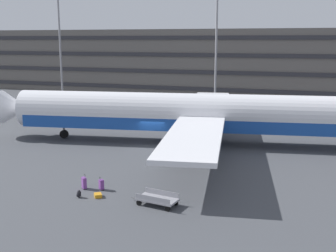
{
  "coord_description": "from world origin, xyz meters",
  "views": [
    {
      "loc": [
        14.24,
        -38.6,
        10.5
      ],
      "look_at": [
        2.9,
        -3.83,
        3.0
      ],
      "focal_mm": 45.3,
      "sensor_mm": 36.0,
      "label": 1
    }
  ],
  "objects_px": {
    "suitcase_orange": "(84,183)",
    "baggage_cart": "(157,199)",
    "suitcase_small": "(101,184)",
    "suitcase_upright": "(98,195)",
    "backpack_scuffed": "(79,194)",
    "airliner": "(198,114)"
  },
  "relations": [
    {
      "from": "suitcase_upright",
      "to": "baggage_cart",
      "type": "xyz_separation_m",
      "value": [
        4.32,
        -0.15,
        0.3
      ]
    },
    {
      "from": "airliner",
      "to": "suitcase_orange",
      "type": "bearing_deg",
      "value": -105.64
    },
    {
      "from": "airliner",
      "to": "suitcase_small",
      "type": "height_order",
      "value": "airliner"
    },
    {
      "from": "suitcase_small",
      "to": "suitcase_upright",
      "type": "distance_m",
      "value": 1.44
    },
    {
      "from": "airliner",
      "to": "suitcase_orange",
      "type": "height_order",
      "value": "airliner"
    },
    {
      "from": "suitcase_upright",
      "to": "baggage_cart",
      "type": "bearing_deg",
      "value": -1.95
    },
    {
      "from": "baggage_cart",
      "to": "airliner",
      "type": "bearing_deg",
      "value": 95.46
    },
    {
      "from": "suitcase_orange",
      "to": "backpack_scuffed",
      "type": "bearing_deg",
      "value": -73.34
    },
    {
      "from": "suitcase_orange",
      "to": "baggage_cart",
      "type": "bearing_deg",
      "value": -12.27
    },
    {
      "from": "suitcase_small",
      "to": "suitcase_orange",
      "type": "xyz_separation_m",
      "value": [
        -1.27,
        -0.19,
        0.05
      ]
    },
    {
      "from": "suitcase_upright",
      "to": "airliner",
      "type": "bearing_deg",
      "value": 80.89
    },
    {
      "from": "backpack_scuffed",
      "to": "baggage_cart",
      "type": "distance_m",
      "value": 5.53
    },
    {
      "from": "suitcase_orange",
      "to": "backpack_scuffed",
      "type": "height_order",
      "value": "suitcase_orange"
    },
    {
      "from": "backpack_scuffed",
      "to": "baggage_cart",
      "type": "xyz_separation_m",
      "value": [
        5.51,
        0.35,
        0.18
      ]
    },
    {
      "from": "airliner",
      "to": "baggage_cart",
      "type": "distance_m",
      "value": 17.25
    },
    {
      "from": "baggage_cart",
      "to": "suitcase_upright",
      "type": "bearing_deg",
      "value": 178.05
    },
    {
      "from": "suitcase_upright",
      "to": "backpack_scuffed",
      "type": "bearing_deg",
      "value": -157.41
    },
    {
      "from": "suitcase_small",
      "to": "baggage_cart",
      "type": "height_order",
      "value": "suitcase_small"
    },
    {
      "from": "airliner",
      "to": "suitcase_upright",
      "type": "height_order",
      "value": "airliner"
    },
    {
      "from": "suitcase_orange",
      "to": "backpack_scuffed",
      "type": "relative_size",
      "value": 1.88
    },
    {
      "from": "suitcase_small",
      "to": "suitcase_orange",
      "type": "height_order",
      "value": "suitcase_orange"
    },
    {
      "from": "suitcase_small",
      "to": "suitcase_upright",
      "type": "relative_size",
      "value": 1.23
    }
  ]
}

